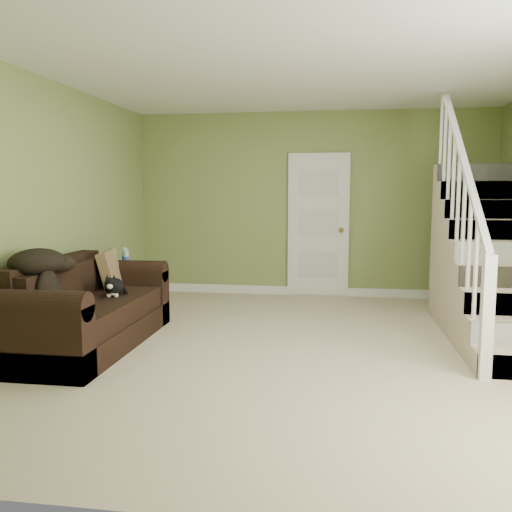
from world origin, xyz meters
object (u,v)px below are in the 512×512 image
(cat, at_px, (113,287))
(side_table, at_px, (123,288))
(sofa, at_px, (85,313))
(banana, at_px, (75,311))

(cat, bearing_deg, side_table, 97.05)
(sofa, height_order, side_table, sofa)
(side_table, relative_size, banana, 4.08)
(side_table, xyz_separation_m, cat, (0.45, -1.30, 0.26))
(side_table, bearing_deg, cat, -70.91)
(side_table, height_order, cat, side_table)
(sofa, distance_m, side_table, 1.54)
(sofa, xyz_separation_m, side_table, (-0.25, 1.52, -0.03))
(sofa, height_order, banana, sofa)
(cat, bearing_deg, banana, -100.66)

